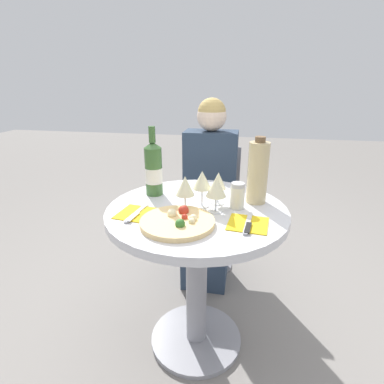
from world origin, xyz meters
name	(u,v)px	position (x,y,z in m)	size (l,w,h in m)	color
ground_plane	(196,339)	(0.00, 0.00, 0.00)	(12.00, 12.00, 0.00)	gray
dining_table	(197,247)	(0.00, 0.00, 0.55)	(0.78, 0.78, 0.74)	gray
chair_behind_diner	(211,209)	(-0.02, 0.73, 0.42)	(0.37, 0.37, 0.84)	slate
seated_diner	(208,202)	(-0.02, 0.60, 0.53)	(0.33, 0.40, 1.17)	#28384C
pizza_large	(178,221)	(-0.05, -0.17, 0.76)	(0.29, 0.29, 0.05)	#E5C17F
wine_bottle	(154,169)	(-0.23, 0.13, 0.87)	(0.08, 0.08, 0.33)	#38602D
tall_carafe	(258,172)	(0.25, 0.12, 0.88)	(0.09, 0.09, 0.30)	tan
sugar_shaker	(237,196)	(0.17, 0.03, 0.80)	(0.06, 0.06, 0.11)	silver
wine_glass_front_left	(185,186)	(-0.05, -0.02, 0.85)	(0.08, 0.08, 0.15)	silver
wine_glass_front_right	(216,187)	(0.08, -0.02, 0.85)	(0.08, 0.08, 0.15)	silver
wine_glass_center	(202,181)	(0.02, 0.02, 0.86)	(0.08, 0.08, 0.16)	silver
wine_glass_back_right	(218,181)	(0.08, 0.07, 0.85)	(0.07, 0.07, 0.14)	silver
place_setting_left	(137,213)	(-0.23, -0.11, 0.75)	(0.17, 0.19, 0.01)	gold
place_setting_right	(248,224)	(0.22, -0.12, 0.75)	(0.17, 0.19, 0.01)	gold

